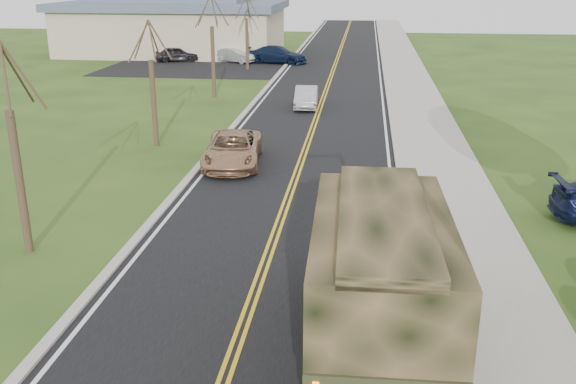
# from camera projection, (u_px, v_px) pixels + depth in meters

# --- Properties ---
(road) EXTENTS (8.00, 120.00, 0.01)m
(road) POSITION_uv_depth(u_px,v_px,m) (328.00, 84.00, 46.14)
(road) COLOR black
(road) RESTS_ON ground
(curb_right) EXTENTS (0.30, 120.00, 0.12)m
(curb_right) POSITION_uv_depth(u_px,v_px,m) (387.00, 84.00, 45.66)
(curb_right) COLOR #9E998E
(curb_right) RESTS_ON ground
(sidewalk_right) EXTENTS (3.20, 120.00, 0.10)m
(sidewalk_right) POSITION_uv_depth(u_px,v_px,m) (412.00, 85.00, 45.47)
(sidewalk_right) COLOR #9E998E
(sidewalk_right) RESTS_ON ground
(curb_left) EXTENTS (0.30, 120.00, 0.10)m
(curb_left) POSITION_uv_depth(u_px,v_px,m) (271.00, 82.00, 46.59)
(curb_left) COLOR #9E998E
(curb_left) RESTS_ON ground
(bare_tree_a) EXTENTS (1.93, 2.26, 6.08)m
(bare_tree_a) POSITION_uv_depth(u_px,v_px,m) (17.00, 166.00, 17.94)
(bare_tree_a) COLOR #38281C
(bare_tree_a) RESTS_ON ground
(bare_tree_b) EXTENTS (1.83, 2.14, 5.73)m
(bare_tree_b) POSITION_uv_depth(u_px,v_px,m) (153.00, 93.00, 29.24)
(bare_tree_b) COLOR #38281C
(bare_tree_b) RESTS_ON ground
(bare_tree_c) EXTENTS (2.04, 2.39, 6.42)m
(bare_tree_c) POSITION_uv_depth(u_px,v_px,m) (213.00, 53.00, 40.39)
(bare_tree_c) COLOR #38281C
(bare_tree_c) RESTS_ON ground
(bare_tree_d) EXTENTS (1.88, 2.20, 5.91)m
(bare_tree_d) POSITION_uv_depth(u_px,v_px,m) (247.00, 38.00, 51.71)
(bare_tree_d) COLOR #38281C
(bare_tree_d) RESTS_ON ground
(commercial_building) EXTENTS (25.50, 21.50, 5.65)m
(commercial_building) POSITION_uv_depth(u_px,v_px,m) (174.00, 25.00, 62.02)
(commercial_building) COLOR tan
(commercial_building) RESTS_ON ground
(military_truck) EXTENTS (2.71, 7.36, 3.64)m
(military_truck) POSITION_uv_depth(u_px,v_px,m) (379.00, 271.00, 12.92)
(military_truck) COLOR black
(military_truck) RESTS_ON ground
(suv_champagne) EXTENTS (2.73, 5.08, 1.36)m
(suv_champagne) POSITION_uv_depth(u_px,v_px,m) (233.00, 149.00, 26.87)
(suv_champagne) COLOR tan
(suv_champagne) RESTS_ON ground
(sedan_silver) EXTENTS (1.48, 3.78, 1.23)m
(sedan_silver) POSITION_uv_depth(u_px,v_px,m) (306.00, 97.00, 38.02)
(sedan_silver) COLOR #BABABF
(sedan_silver) RESTS_ON ground
(lot_car_dark) EXTENTS (4.12, 2.59, 1.31)m
(lot_car_dark) POSITION_uv_depth(u_px,v_px,m) (177.00, 54.00, 56.87)
(lot_car_dark) COLOR black
(lot_car_dark) RESTS_ON ground
(lot_car_silver) EXTENTS (4.13, 2.86, 1.29)m
(lot_car_silver) POSITION_uv_depth(u_px,v_px,m) (235.00, 55.00, 56.29)
(lot_car_silver) COLOR silver
(lot_car_silver) RESTS_ON ground
(lot_car_navy) EXTENTS (5.45, 3.12, 1.49)m
(lot_car_navy) POSITION_uv_depth(u_px,v_px,m) (278.00, 55.00, 55.83)
(lot_car_navy) COLOR #0E1934
(lot_car_navy) RESTS_ON ground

